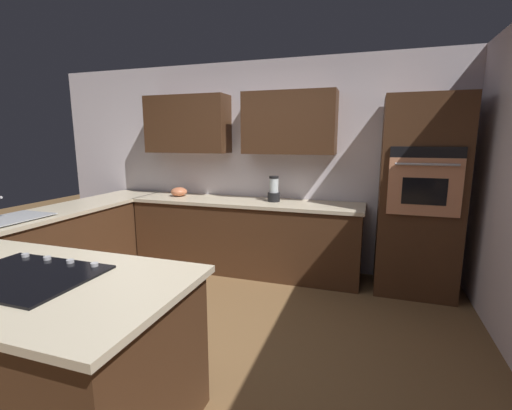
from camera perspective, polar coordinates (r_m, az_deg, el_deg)
ground_plane at (r=3.13m, az=-11.38°, el=-21.33°), size 14.00×14.00×0.00m
wall_back at (r=4.56m, az=-0.06°, el=8.03°), size 6.00×0.44×2.60m
lower_cabinets_back at (r=4.43m, az=-1.73°, el=-5.27°), size 2.80×0.60×0.86m
countertop_back at (r=4.33m, az=-1.76°, el=0.47°), size 2.84×0.64×0.04m
lower_cabinets_side at (r=4.43m, az=-28.99°, el=-6.65°), size 0.60×2.90×0.86m
countertop_side at (r=4.33m, az=-29.52°, el=-0.94°), size 0.64×2.94×0.04m
island_base at (r=2.53m, az=-32.32°, el=-19.82°), size 1.75×0.91×0.86m
island_top at (r=2.35m, az=-33.42°, el=-10.21°), size 1.83×0.99×0.04m
wall_oven at (r=4.08m, az=24.92°, el=1.15°), size 0.80×0.66×2.08m
sink_unit at (r=3.99m, az=-35.40°, el=-1.85°), size 0.46×0.70×0.23m
cooktop at (r=2.34m, az=-33.38°, el=-9.53°), size 0.76×0.56×0.03m
blender at (r=4.25m, az=2.90°, el=2.33°), size 0.15×0.15×0.31m
mixing_bowl at (r=4.77m, az=-12.37°, el=2.12°), size 0.21×0.21×0.12m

